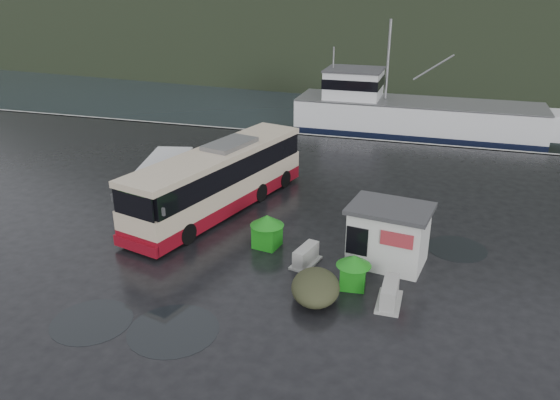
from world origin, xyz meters
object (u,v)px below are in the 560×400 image
(ticket_kiosk, at_px, (386,262))
(waste_bin_right, at_px, (267,246))
(dome_tent, at_px, (315,299))
(fishing_trawler, at_px, (416,122))
(waste_bin_left, at_px, (352,286))
(white_van, at_px, (166,210))
(jersey_barrier_a, at_px, (306,264))
(jersey_barrier_b, at_px, (389,303))
(coach_bus, at_px, (221,209))

(ticket_kiosk, bearing_deg, waste_bin_right, -171.04)
(dome_tent, xyz_separation_m, fishing_trawler, (1.89, 29.47, 0.00))
(waste_bin_left, xyz_separation_m, ticket_kiosk, (1.07, 2.42, 0.00))
(ticket_kiosk, xyz_separation_m, fishing_trawler, (-0.41, 25.74, 0.00))
(white_van, distance_m, waste_bin_left, 11.90)
(white_van, height_order, waste_bin_right, white_van)
(jersey_barrier_a, distance_m, jersey_barrier_b, 4.34)
(ticket_kiosk, bearing_deg, fishing_trawler, 99.47)
(dome_tent, bearing_deg, waste_bin_right, 130.56)
(dome_tent, bearing_deg, waste_bin_left, 46.82)
(white_van, relative_size, dome_tent, 2.45)
(jersey_barrier_a, xyz_separation_m, fishing_trawler, (2.93, 26.89, 0.00))
(waste_bin_left, height_order, jersey_barrier_a, waste_bin_left)
(dome_tent, distance_m, ticket_kiosk, 4.38)
(ticket_kiosk, height_order, fishing_trawler, fishing_trawler)
(waste_bin_right, bearing_deg, jersey_barrier_b, -28.28)
(white_van, bearing_deg, waste_bin_right, -33.76)
(coach_bus, height_order, white_van, coach_bus)
(fishing_trawler, bearing_deg, waste_bin_left, -90.77)
(coach_bus, distance_m, jersey_barrier_a, 7.41)
(waste_bin_left, height_order, fishing_trawler, fishing_trawler)
(coach_bus, relative_size, ticket_kiosk, 3.66)
(white_van, relative_size, ticket_kiosk, 1.89)
(jersey_barrier_b, bearing_deg, ticket_kiosk, 98.29)
(jersey_barrier_a, bearing_deg, dome_tent, -68.02)
(waste_bin_right, height_order, ticket_kiosk, ticket_kiosk)
(fishing_trawler, bearing_deg, white_van, -115.74)
(ticket_kiosk, bearing_deg, jersey_barrier_b, -73.15)
(dome_tent, relative_size, jersey_barrier_b, 1.47)
(coach_bus, bearing_deg, white_van, -145.45)
(waste_bin_right, distance_m, ticket_kiosk, 5.46)
(white_van, xyz_separation_m, fishing_trawler, (11.55, 23.35, 0.00))
(white_van, relative_size, fishing_trawler, 0.27)
(white_van, bearing_deg, dome_tent, -45.61)
(coach_bus, height_order, ticket_kiosk, coach_bus)
(dome_tent, bearing_deg, fishing_trawler, 86.33)
(waste_bin_left, bearing_deg, coach_bus, 144.52)
(jersey_barrier_a, bearing_deg, waste_bin_right, 152.28)
(fishing_trawler, bearing_deg, waste_bin_right, -100.51)
(waste_bin_left, xyz_separation_m, jersey_barrier_b, (1.54, -0.81, 0.00))
(ticket_kiosk, distance_m, fishing_trawler, 25.75)
(white_van, distance_m, waste_bin_right, 6.94)
(jersey_barrier_b, bearing_deg, waste_bin_right, 151.72)
(waste_bin_left, relative_size, jersey_barrier_a, 0.86)
(coach_bus, distance_m, ticket_kiosk, 9.80)
(waste_bin_left, height_order, jersey_barrier_b, waste_bin_left)
(dome_tent, xyz_separation_m, jersey_barrier_b, (2.77, 0.50, 0.00))
(white_van, bearing_deg, waste_bin_left, -37.08)
(coach_bus, relative_size, waste_bin_right, 7.95)
(waste_bin_left, height_order, dome_tent, waste_bin_left)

